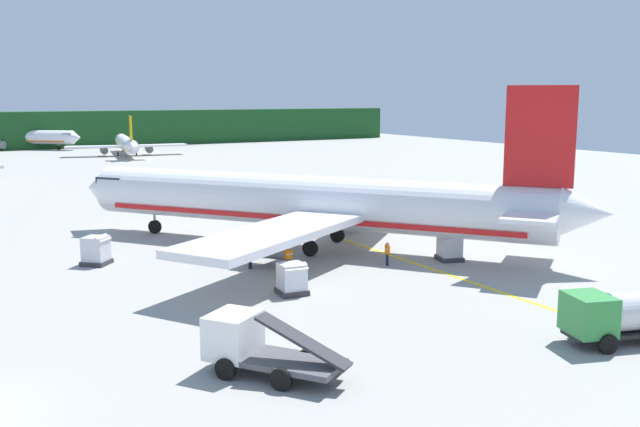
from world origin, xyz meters
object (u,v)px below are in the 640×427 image
object	(u,v)px
crew_marshaller	(250,254)
crew_loader_right	(387,252)
airliner_foreground	(313,203)
airliner_distant	(12,137)
cargo_container_mid	(96,251)
crew_loader_left	(289,257)
cargo_container_near	(450,247)
service_truck_fuel	(253,345)
cargo_container_far	(292,279)
airliner_far_taxiway	(127,144)
service_truck_baggage	(624,314)

from	to	relation	value
crew_marshaller	crew_loader_right	distance (m)	9.15
crew_marshaller	crew_loader_right	world-z (taller)	crew_marshaller
airliner_foreground	airliner_distant	size ratio (longest dim) A/B	1.38
cargo_container_mid	crew_loader_right	distance (m)	19.55
crew_marshaller	crew_loader_left	bearing A→B (deg)	-42.31
cargo_container_near	airliner_foreground	bearing A→B (deg)	126.91
service_truck_fuel	cargo_container_near	bearing A→B (deg)	30.15
airliner_distant	cargo_container_far	bearing A→B (deg)	-89.77
airliner_foreground	crew_loader_left	world-z (taller)	airliner_foreground
airliner_foreground	crew_loader_right	bearing A→B (deg)	-77.55
service_truck_fuel	cargo_container_far	bearing A→B (deg)	54.75
cargo_container_far	crew_loader_left	xyz separation A→B (m)	(2.31, 4.93, 0.05)
cargo_container_near	cargo_container_far	world-z (taller)	cargo_container_near
airliner_far_taxiway	cargo_container_far	size ratio (longest dim) A/B	14.00
crew_loader_left	crew_loader_right	bearing A→B (deg)	-16.29
airliner_distant	cargo_container_near	bearing A→B (deg)	-83.68
crew_marshaller	airliner_far_taxiway	bearing A→B (deg)	80.19
airliner_distant	crew_loader_left	bearing A→B (deg)	-88.68
service_truck_baggage	crew_marshaller	bearing A→B (deg)	113.20
crew_loader_left	crew_loader_right	world-z (taller)	crew_loader_left
airliner_far_taxiway	service_truck_baggage	distance (m)	114.84
airliner_distant	cargo_container_mid	size ratio (longest dim) A/B	10.89
airliner_foreground	crew_loader_right	distance (m)	7.90
cargo_container_mid	cargo_container_far	world-z (taller)	cargo_container_mid
airliner_far_taxiway	crew_loader_left	world-z (taller)	airliner_far_taxiway
service_truck_baggage	cargo_container_near	xyz separation A→B (m)	(3.80, 16.81, -0.46)
cargo_container_near	crew_marshaller	distance (m)	13.75
airliner_distant	crew_marshaller	xyz separation A→B (m)	(0.88, -120.48, -1.55)
cargo_container_mid	cargo_container_near	bearing A→B (deg)	-26.70
cargo_container_mid	crew_loader_left	bearing A→B (deg)	-37.44
cargo_container_far	crew_loader_right	bearing A→B (deg)	19.21
cargo_container_mid	crew_loader_right	size ratio (longest dim) A/B	1.45
airliner_foreground	crew_marshaller	size ratio (longest dim) A/B	20.62
service_truck_baggage	cargo_container_mid	bearing A→B (deg)	122.60
airliner_foreground	airliner_far_taxiway	world-z (taller)	airliner_foreground
service_truck_baggage	crew_loader_left	world-z (taller)	service_truck_baggage
service_truck_baggage	crew_marshaller	size ratio (longest dim) A/B	3.57
crew_loader_left	airliner_foreground	bearing A→B (deg)	48.46
crew_marshaller	service_truck_fuel	bearing A→B (deg)	-113.63
airliner_foreground	cargo_container_far	bearing A→B (deg)	-124.49
service_truck_baggage	crew_loader_right	xyz separation A→B (m)	(-0.78, 17.73, -0.45)
airliner_distant	service_truck_baggage	distance (m)	142.22
airliner_far_taxiway	airliner_distant	bearing A→B (deg)	121.98
airliner_distant	crew_loader_right	world-z (taller)	airliner_distant
airliner_far_taxiway	crew_loader_right	distance (m)	97.20
cargo_container_mid	crew_marshaller	xyz separation A→B (m)	(8.48, -6.22, 0.04)
airliner_distant	crew_marshaller	distance (m)	120.49
crew_marshaller	cargo_container_mid	bearing A→B (deg)	143.77
airliner_far_taxiway	service_truck_fuel	world-z (taller)	airliner_far_taxiway
cargo_container_near	cargo_container_mid	bearing A→B (deg)	153.30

